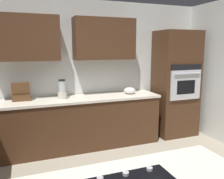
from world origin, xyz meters
TOP-DOWN VIEW (x-y plane):
  - wall_back at (0.07, -2.04)m, footprint 6.00×0.44m
  - lower_cabinets_back at (0.10, -1.72)m, footprint 2.80×0.60m
  - countertop_back at (0.10, -1.72)m, footprint 2.84×0.64m
  - wall_oven at (-1.85, -1.72)m, footprint 0.80×0.66m
  - blender at (0.40, -1.74)m, footprint 0.15×0.15m
  - mixing_bowl at (-0.85, -1.74)m, footprint 0.22×0.22m
  - spice_rack at (1.05, -1.80)m, footprint 0.28×0.11m

SIDE VIEW (x-z plane):
  - lower_cabinets_back at x=0.10m, z-range 0.00..0.86m
  - countertop_back at x=0.10m, z-range 0.86..0.90m
  - mixing_bowl at x=-0.85m, z-range 0.90..1.02m
  - wall_oven at x=-1.85m, z-range 0.00..2.08m
  - blender at x=0.40m, z-range 0.88..1.21m
  - spice_rack at x=1.05m, z-range 0.90..1.20m
  - wall_back at x=0.07m, z-range 0.16..2.76m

